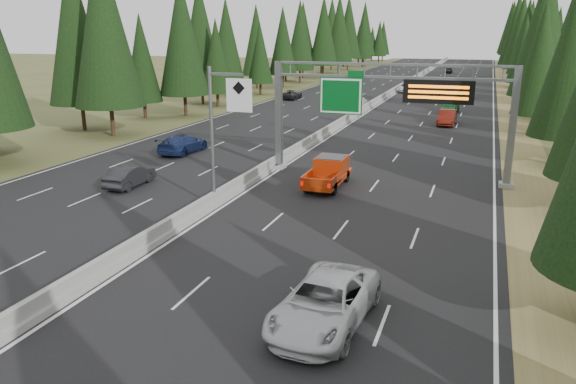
# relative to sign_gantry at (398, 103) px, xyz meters

# --- Properties ---
(road) EXTENTS (32.00, 260.00, 0.08)m
(road) POSITION_rel_sign_gantry_xyz_m (-8.92, 45.12, -5.23)
(road) COLOR black
(road) RESTS_ON ground
(shoulder_right) EXTENTS (3.60, 260.00, 0.06)m
(shoulder_right) POSITION_rel_sign_gantry_xyz_m (8.88, 45.12, -5.24)
(shoulder_right) COLOR olive
(shoulder_right) RESTS_ON ground
(shoulder_left) EXTENTS (3.60, 260.00, 0.06)m
(shoulder_left) POSITION_rel_sign_gantry_xyz_m (-26.72, 45.12, -5.24)
(shoulder_left) COLOR #475126
(shoulder_left) RESTS_ON ground
(median_barrier) EXTENTS (0.70, 260.00, 0.85)m
(median_barrier) POSITION_rel_sign_gantry_xyz_m (-8.92, 45.12, -4.85)
(median_barrier) COLOR gray
(median_barrier) RESTS_ON road
(sign_gantry) EXTENTS (16.75, 0.98, 7.80)m
(sign_gantry) POSITION_rel_sign_gantry_xyz_m (0.00, 0.00, 0.00)
(sign_gantry) COLOR slate
(sign_gantry) RESTS_ON road
(hov_sign_pole) EXTENTS (2.80, 0.50, 8.00)m
(hov_sign_pole) POSITION_rel_sign_gantry_xyz_m (-8.33, -9.92, -0.54)
(hov_sign_pole) COLOR slate
(hov_sign_pole) RESTS_ON road
(tree_row_right) EXTENTS (12.21, 244.48, 18.65)m
(tree_row_right) POSITION_rel_sign_gantry_xyz_m (12.87, 45.85, 3.99)
(tree_row_right) COLOR black
(tree_row_right) RESTS_ON ground
(tree_row_left) EXTENTS (11.81, 243.57, 18.72)m
(tree_row_left) POSITION_rel_sign_gantry_xyz_m (-30.96, 32.73, 4.15)
(tree_row_left) COLOR black
(tree_row_left) RESTS_ON ground
(silver_minivan) EXTENTS (3.14, 6.11, 1.65)m
(silver_minivan) POSITION_rel_sign_gantry_xyz_m (0.91, -21.02, -4.36)
(silver_minivan) COLOR silver
(silver_minivan) RESTS_ON road
(red_pickup) EXTENTS (2.02, 5.66, 1.84)m
(red_pickup) POSITION_rel_sign_gantry_xyz_m (-3.79, -3.19, -4.17)
(red_pickup) COLOR black
(red_pickup) RESTS_ON road
(car_ahead_green) EXTENTS (2.32, 4.81, 1.58)m
(car_ahead_green) POSITION_rel_sign_gantry_xyz_m (1.42, 34.08, -4.40)
(car_ahead_green) COLOR #145A20
(car_ahead_green) RESTS_ON road
(car_ahead_dkred) EXTENTS (1.84, 4.95, 1.62)m
(car_ahead_dkred) POSITION_rel_sign_gantry_xyz_m (1.75, 24.80, -4.38)
(car_ahead_dkred) COLOR #62170E
(car_ahead_dkred) RESTS_ON road
(car_ahead_dkgrey) EXTENTS (2.33, 5.17, 1.47)m
(car_ahead_dkgrey) POSITION_rel_sign_gantry_xyz_m (1.91, 51.91, -4.45)
(car_ahead_dkgrey) COLOR black
(car_ahead_dkgrey) RESTS_ON road
(car_ahead_white) EXTENTS (2.59, 5.29, 1.45)m
(car_ahead_white) POSITION_rel_sign_gantry_xyz_m (-7.24, 57.65, -4.47)
(car_ahead_white) COLOR silver
(car_ahead_white) RESTS_ON road
(car_ahead_far) EXTENTS (1.89, 4.22, 1.41)m
(car_ahead_far) POSITION_rel_sign_gantry_xyz_m (-3.60, 103.89, -4.48)
(car_ahead_far) COLOR black
(car_ahead_far) RESTS_ON road
(car_onc_near) EXTENTS (1.61, 4.27, 1.39)m
(car_onc_near) POSITION_rel_sign_gantry_xyz_m (-16.08, -7.84, -4.49)
(car_onc_near) COLOR black
(car_onc_near) RESTS_ON road
(car_onc_blue) EXTENTS (2.43, 5.47, 1.56)m
(car_onc_blue) POSITION_rel_sign_gantry_xyz_m (-18.04, 2.56, -4.41)
(car_onc_blue) COLOR navy
(car_onc_blue) RESTS_ON road
(car_onc_white) EXTENTS (1.68, 3.80, 1.27)m
(car_onc_white) POSITION_rel_sign_gantry_xyz_m (-10.42, 37.18, -4.55)
(car_onc_white) COLOR silver
(car_onc_white) RESTS_ON road
(car_onc_far) EXTENTS (2.22, 4.81, 1.34)m
(car_onc_far) POSITION_rel_sign_gantry_xyz_m (-21.95, 41.74, -4.52)
(car_onc_far) COLOR black
(car_onc_far) RESTS_ON road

